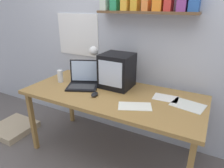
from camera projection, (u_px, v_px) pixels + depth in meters
The scene contains 12 objects.
ground_plane at pixel (112, 153), 2.28m from camera, with size 12.00×12.00×0.00m, color #645D5B.
back_wall at pixel (134, 31), 2.21m from camera, with size 5.60×0.24×2.60m.
corner_desk at pixel (112, 98), 2.02m from camera, with size 1.78×0.80×0.75m.
crt_monitor at pixel (117, 71), 2.10m from camera, with size 0.32×0.31×0.36m.
laptop at pixel (83, 80), 2.17m from camera, with size 0.40×0.38×0.27m.
desk_lamp at pixel (95, 58), 2.23m from camera, with size 0.14×0.18×0.40m.
juice_glass at pixel (60, 77), 2.27m from camera, with size 0.06×0.06×0.14m.
computer_mouse at pixel (95, 94), 1.94m from camera, with size 0.08×0.11×0.03m.
loose_paper_near_laptop at pixel (135, 106), 1.74m from camera, with size 0.33×0.26×0.00m.
loose_paper_near_monitor at pixel (188, 105), 1.76m from camera, with size 0.31×0.25×0.00m.
open_notebook at pixel (166, 98), 1.90m from camera, with size 0.24×0.17×0.00m.
floor_cushion at pixel (14, 128), 2.67m from camera, with size 0.49×0.49×0.08m.
Camera 1 is at (0.85, -1.61, 1.58)m, focal length 32.00 mm.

